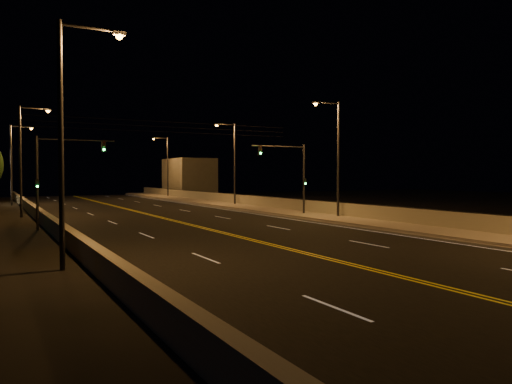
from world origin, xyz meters
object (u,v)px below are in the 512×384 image
streetlight_2 (233,159)px  streetlight_5 (24,153)px  streetlight_3 (166,163)px  traffic_signal_right (294,171)px  streetlight_6 (14,159)px  traffic_signal_left (53,170)px  streetlight_1 (336,152)px  streetlight_4 (68,127)px

streetlight_2 → streetlight_5: 21.92m
streetlight_3 → traffic_signal_right: (-1.53, -38.69, -1.51)m
streetlight_2 → streetlight_3: same height
streetlight_5 → streetlight_6: same height
streetlight_3 → traffic_signal_left: streetlight_3 is taller
streetlight_6 → traffic_signal_left: size_ratio=1.53×
streetlight_1 → traffic_signal_right: size_ratio=1.53×
traffic_signal_right → streetlight_2: bearing=84.2°
streetlight_4 → traffic_signal_right: streetlight_4 is taller
streetlight_6 → streetlight_2: bearing=-32.8°
streetlight_3 → streetlight_4: size_ratio=1.00×
streetlight_4 → traffic_signal_left: size_ratio=1.53×
streetlight_2 → streetlight_4: same height
streetlight_5 → traffic_signal_right: size_ratio=1.53×
streetlight_1 → streetlight_4: same height
streetlight_5 → streetlight_6: 18.34m
streetlight_1 → streetlight_5: (-21.45, 14.25, 0.00)m
traffic_signal_right → traffic_signal_left: (-18.80, 0.00, 0.00)m
streetlight_1 → traffic_signal_left: streetlight_1 is taller
streetlight_4 → traffic_signal_left: (1.13, 15.40, -1.51)m
streetlight_6 → traffic_signal_left: bearing=-87.8°
streetlight_6 → traffic_signal_right: (19.92, -28.94, -1.51)m
streetlight_4 → traffic_signal_left: streetlight_4 is taller
streetlight_4 → streetlight_5: (0.00, 26.01, 0.00)m
streetlight_3 → traffic_signal_right: streetlight_3 is taller
streetlight_2 → streetlight_3: bearing=90.0°
streetlight_1 → streetlight_2: 18.74m
streetlight_4 → streetlight_3: bearing=68.4°
streetlight_4 → streetlight_5: same height
streetlight_3 → streetlight_6: 23.56m
streetlight_1 → streetlight_5: bearing=146.4°
streetlight_5 → streetlight_2: bearing=11.8°
streetlight_3 → streetlight_5: 35.34m
streetlight_4 → streetlight_6: (0.00, 44.34, 0.00)m
streetlight_1 → traffic_signal_left: (-20.32, 3.64, -1.51)m
streetlight_2 → streetlight_4: (-21.45, -30.50, 0.00)m
streetlight_5 → traffic_signal_right: bearing=-28.0°
streetlight_5 → traffic_signal_right: (19.92, -10.61, -1.51)m
streetlight_1 → streetlight_6: 39.01m
streetlight_6 → traffic_signal_left: 29.01m
streetlight_2 → traffic_signal_right: streetlight_2 is taller
streetlight_1 → traffic_signal_left: bearing=169.8°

